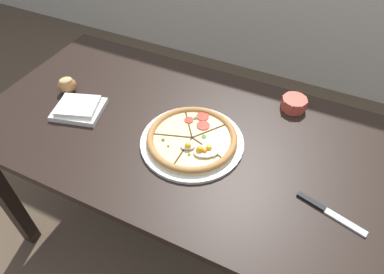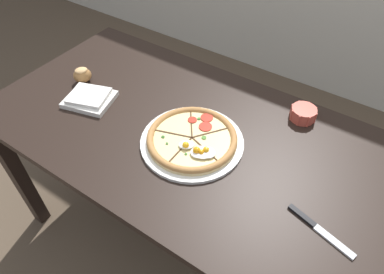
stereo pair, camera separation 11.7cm
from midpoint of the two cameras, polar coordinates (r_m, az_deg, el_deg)
name	(u,v)px [view 2 (the right image)]	position (r m, az deg, el deg)	size (l,w,h in m)	color
ground_plane	(189,235)	(1.86, 1.36, -16.14)	(12.00, 12.00, 0.00)	brown
dining_table	(188,149)	(1.31, 1.85, -2.18)	(1.55, 0.81, 0.77)	black
pizza	(192,140)	(1.18, 2.88, -0.57)	(0.36, 0.36, 0.05)	white
ramekin_bowl	(303,113)	(1.35, 20.45, 3.60)	(0.10, 0.10, 0.05)	#C64C3D
napkin_folded	(89,98)	(1.39, -14.43, 6.18)	(0.21, 0.19, 0.04)	silver
bread_piece_near	(81,75)	(1.49, -15.81, 9.76)	(0.09, 0.09, 0.07)	#A3703D
knife_main	(319,230)	(1.07, 23.53, -14.17)	(0.21, 0.07, 0.01)	silver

